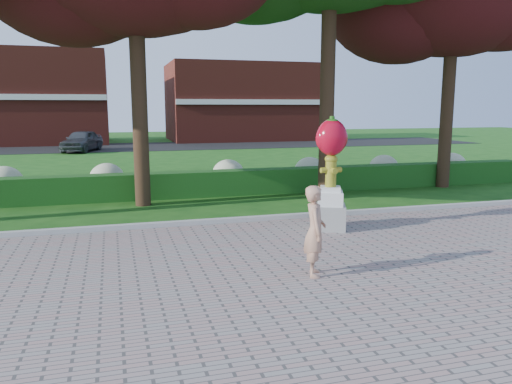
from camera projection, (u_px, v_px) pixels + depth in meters
ground at (272, 259)px, 9.36m from camera, size 100.00×100.00×0.00m
walkway at (383, 361)px, 5.57m from camera, size 40.00×14.00×0.04m
curb at (235, 221)px, 12.19m from camera, size 40.00×0.18×0.15m
lawn_hedge at (205, 184)px, 15.92m from camera, size 24.00×0.70×0.80m
hydrangea_row at (216, 174)px, 17.00m from camera, size 20.10×1.10×0.99m
street at (152, 146)px, 35.87m from camera, size 50.00×8.00×0.02m
building_left at (12, 98)px, 38.23m from camera, size 14.00×8.00×7.00m
building_right at (239, 102)px, 43.21m from camera, size 12.00×8.00×6.40m
hydrant_sculpture at (331, 170)px, 11.27m from camera, size 0.91×0.91×2.58m
woman at (315, 231)px, 8.23m from camera, size 0.51×0.64×1.52m
parked_car at (82, 141)px, 31.65m from camera, size 2.81×4.29×1.36m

